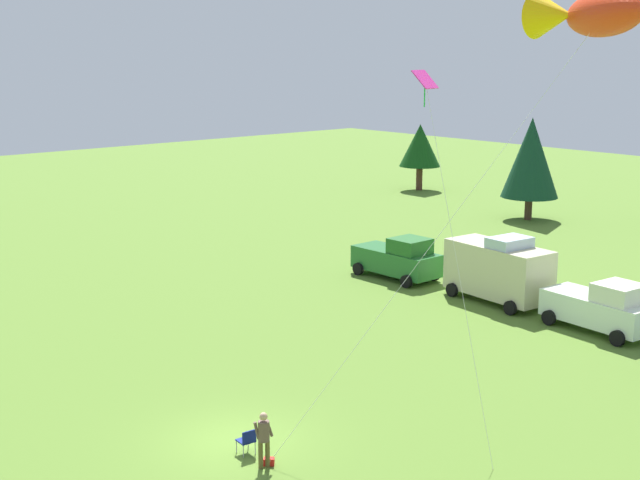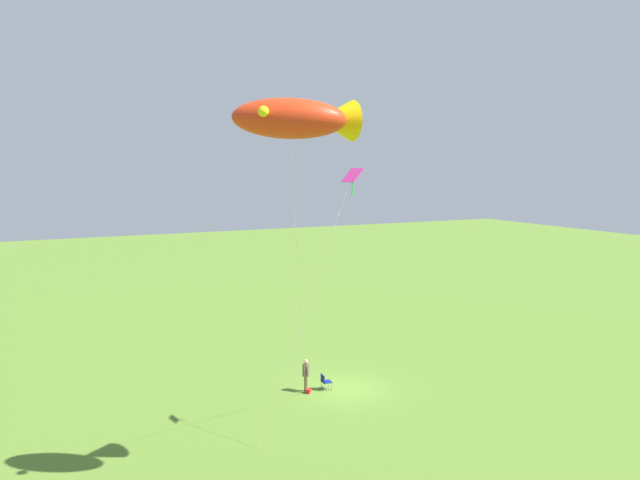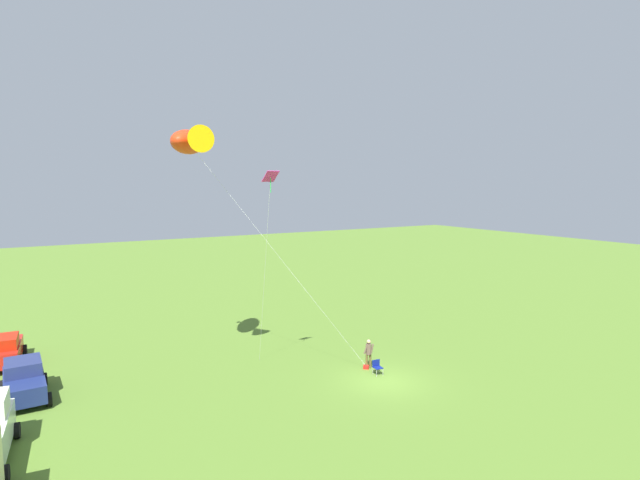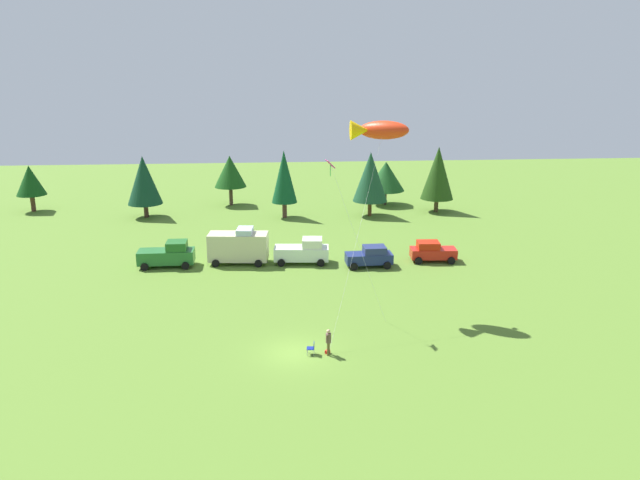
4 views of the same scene
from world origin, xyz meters
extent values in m
plane|color=#557929|center=(0.00, 0.00, 0.00)|extent=(160.00, 160.00, 0.00)
cylinder|color=brown|center=(2.04, -0.56, 0.42)|extent=(0.14, 0.14, 0.85)
cylinder|color=brown|center=(2.10, -0.34, 0.42)|extent=(0.14, 0.14, 0.85)
cylinder|color=brown|center=(2.07, -0.45, 1.16)|extent=(0.42, 0.42, 0.62)
sphere|color=tan|center=(2.07, -0.45, 1.62)|extent=(0.24, 0.24, 0.24)
cylinder|color=brown|center=(1.95, -0.63, 1.19)|extent=(0.14, 0.21, 0.56)
cylinder|color=brown|center=(2.06, -0.24, 1.19)|extent=(0.16, 0.26, 0.55)
cube|color=navy|center=(0.94, -0.29, 0.42)|extent=(0.53, 0.53, 0.04)
cube|color=navy|center=(1.16, -0.32, 0.62)|extent=(0.09, 0.48, 0.40)
cylinder|color=#A5A8AD|center=(0.71, -0.48, 0.21)|extent=(0.03, 0.03, 0.42)
cylinder|color=#A5A8AD|center=(0.75, -0.07, 0.21)|extent=(0.03, 0.03, 0.42)
cylinder|color=#A5A8AD|center=(1.13, -0.52, 0.21)|extent=(0.03, 0.03, 0.42)
cylinder|color=#A5A8AD|center=(1.17, -0.11, 0.21)|extent=(0.03, 0.03, 0.42)
cube|color=red|center=(2.03, -0.25, 0.11)|extent=(0.38, 0.38, 0.22)
cylinder|color=black|center=(3.05, 17.41, 0.34)|extent=(0.70, 0.28, 0.68)
cylinder|color=black|center=(-0.53, 17.72, 0.34)|extent=(0.70, 0.28, 0.68)
cube|color=navy|center=(7.41, 17.11, 0.79)|extent=(4.26, 1.94, 0.90)
cube|color=navy|center=(7.92, 17.13, 1.56)|extent=(2.05, 1.72, 0.65)
cylinder|color=black|center=(8.89, 18.15, 0.34)|extent=(0.69, 0.24, 0.68)
cylinder|color=black|center=(8.96, 16.17, 0.34)|extent=(0.69, 0.24, 0.68)
cylinder|color=black|center=(5.87, 18.05, 0.34)|extent=(0.69, 0.24, 0.68)
cylinder|color=black|center=(5.93, 16.07, 0.34)|extent=(0.69, 0.24, 0.68)
cube|color=red|center=(13.65, 18.19, 0.79)|extent=(4.31, 2.07, 0.90)
cube|color=red|center=(13.15, 18.22, 1.56)|extent=(2.10, 1.78, 0.65)
cylinder|color=black|center=(12.08, 17.30, 0.34)|extent=(0.69, 0.26, 0.68)
cylinder|color=black|center=(15.10, 17.10, 0.34)|extent=(0.69, 0.26, 0.68)
ellipsoid|color=red|center=(6.88, 8.58, 13.19)|extent=(4.14, 3.41, 1.49)
cone|color=#F5BB08|center=(5.14, 8.58, 13.19)|extent=(1.35, 1.42, 1.42)
sphere|color=yellow|center=(7.94, 9.02, 13.35)|extent=(0.35, 0.35, 0.35)
cylinder|color=silver|center=(4.48, 4.09, 6.60)|extent=(4.81, 8.99, 13.19)
cylinder|color=#4C3823|center=(2.09, -0.40, 0.00)|extent=(0.04, 0.04, 0.01)
cube|color=#DF2F99|center=(2.72, 5.49, 11.26)|extent=(0.70, 0.86, 0.57)
cylinder|color=green|center=(2.72, 5.49, 10.80)|extent=(0.04, 0.04, 0.77)
cylinder|color=silver|center=(4.68, 5.03, 5.63)|extent=(3.95, 0.95, 11.26)
cylinder|color=#4C3823|center=(6.65, 4.56, 0.00)|extent=(0.04, 0.04, 0.01)
camera|label=1|loc=(21.54, -15.31, 12.21)|focal=50.00mm
camera|label=2|loc=(15.24, 27.76, 11.62)|focal=35.00mm
camera|label=3|loc=(-21.07, 16.57, 10.80)|focal=28.00mm
camera|label=4|loc=(-1.38, -36.37, 17.83)|focal=35.00mm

